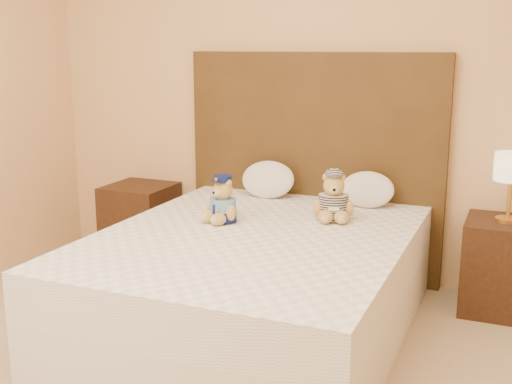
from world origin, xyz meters
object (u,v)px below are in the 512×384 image
nightstand_right (503,266)px  teddy_police (223,199)px  pillow_left (268,178)px  pillow_right (367,188)px  lamp (512,170)px  teddy_prisoner (334,197)px  nightstand_left (141,222)px  bed (254,282)px

nightstand_right → teddy_police: teddy_police is taller
pillow_left → pillow_right: (0.67, 0.00, -0.01)m
teddy_police → pillow_right: 0.96m
lamp → teddy_prisoner: 1.02m
nightstand_left → teddy_police: size_ratio=2.05×
bed → nightstand_right: (1.25, 0.80, -0.00)m
nightstand_left → pillow_left: bearing=1.7°
teddy_prisoner → nightstand_right: bearing=3.8°
bed → teddy_police: size_ratio=7.46×
teddy_prisoner → teddy_police: bearing=-171.9°
teddy_prisoner → lamp: bearing=3.8°
nightstand_left → teddy_prisoner: bearing=-13.2°
teddy_police → nightstand_right: bearing=44.2°
teddy_prisoner → nightstand_left: bearing=149.1°
nightstand_left → pillow_right: pillow_right is taller
lamp → pillow_left: size_ratio=1.08×
bed → nightstand_left: 1.48m
teddy_prisoner → pillow_right: bearing=57.7°
lamp → teddy_prisoner: bearing=-158.5°
nightstand_left → teddy_police: 1.25m
pillow_left → bed: bearing=-73.0°
lamp → teddy_police: (-1.51, -0.65, -0.16)m
bed → nightstand_left: bearing=147.4°
nightstand_right → pillow_right: (-0.83, 0.03, 0.39)m
bed → teddy_police: bearing=149.2°
teddy_police → pillow_left: bearing=110.6°
bed → nightstand_right: bearing=32.6°
nightstand_left → pillow_right: 1.71m
nightstand_left → lamp: (2.50, 0.00, 0.57)m
teddy_police → pillow_right: size_ratio=0.79×
bed → lamp: bearing=32.6°
nightstand_right → pillow_left: bearing=178.9°
bed → pillow_right: size_ratio=5.91×
pillow_left → pillow_right: size_ratio=1.09×
nightstand_left → pillow_right: bearing=1.0°
pillow_left → teddy_prisoner: bearing=-35.0°
teddy_police → pillow_right: teddy_police is taller
nightstand_right → lamp: size_ratio=1.38×
nightstand_left → pillow_right: (1.67, 0.03, 0.39)m
nightstand_left → teddy_police: (0.99, -0.65, 0.41)m
nightstand_right → pillow_left: (-1.50, 0.03, 0.41)m
nightstand_right → pillow_right: size_ratio=1.63×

